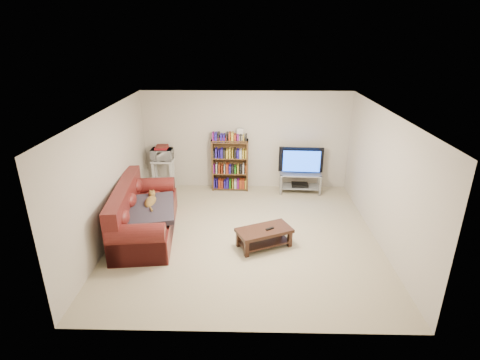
{
  "coord_description": "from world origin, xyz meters",
  "views": [
    {
      "loc": [
        0.06,
        -6.33,
        3.68
      ],
      "look_at": [
        -0.1,
        0.4,
        1.0
      ],
      "focal_mm": 28.0,
      "sensor_mm": 36.0,
      "label": 1
    }
  ],
  "objects_px": {
    "tv_stand": "(300,179)",
    "coffee_table": "(264,234)",
    "bookshelf": "(230,164)",
    "sofa": "(141,217)"
  },
  "relations": [
    {
      "from": "coffee_table",
      "to": "bookshelf",
      "type": "relative_size",
      "value": 0.86
    },
    {
      "from": "coffee_table",
      "to": "bookshelf",
      "type": "xyz_separation_m",
      "value": [
        -0.74,
        2.67,
        0.41
      ]
    },
    {
      "from": "sofa",
      "to": "coffee_table",
      "type": "distance_m",
      "value": 2.4
    },
    {
      "from": "tv_stand",
      "to": "bookshelf",
      "type": "bearing_deg",
      "value": 178.33
    },
    {
      "from": "sofa",
      "to": "coffee_table",
      "type": "xyz_separation_m",
      "value": [
        2.36,
        -0.44,
        -0.1
      ]
    },
    {
      "from": "tv_stand",
      "to": "coffee_table",
      "type": "bearing_deg",
      "value": -107.86
    },
    {
      "from": "coffee_table",
      "to": "tv_stand",
      "type": "distance_m",
      "value": 2.71
    },
    {
      "from": "sofa",
      "to": "coffee_table",
      "type": "height_order",
      "value": "sofa"
    },
    {
      "from": "bookshelf",
      "to": "tv_stand",
      "type": "bearing_deg",
      "value": -3.6
    },
    {
      "from": "sofa",
      "to": "tv_stand",
      "type": "xyz_separation_m",
      "value": [
        3.32,
        2.09,
        -0.01
      ]
    }
  ]
}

